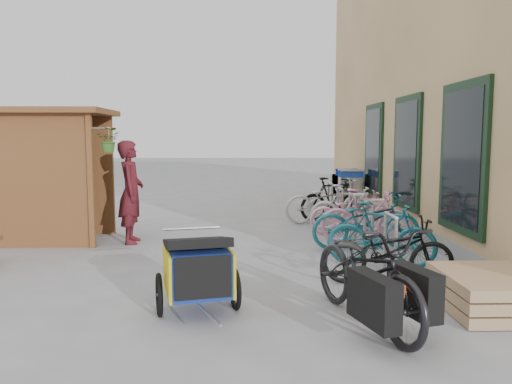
{
  "coord_description": "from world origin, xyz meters",
  "views": [
    {
      "loc": [
        0.31,
        -6.64,
        1.89
      ],
      "look_at": [
        0.5,
        1.5,
        1.0
      ],
      "focal_mm": 35.0,
      "sensor_mm": 36.0,
      "label": 1
    }
  ],
  "objects_px": {
    "bike_2": "(366,221)",
    "bike_4": "(352,213)",
    "cargo_bike": "(368,274)",
    "bike_1": "(381,234)",
    "bike_0": "(388,250)",
    "bike_3": "(367,216)",
    "kiosk": "(46,156)",
    "bike_7": "(333,199)",
    "person_kiosk": "(131,192)",
    "shopping_carts": "(346,185)",
    "child_trailer": "(198,267)",
    "pallet_stack": "(490,292)",
    "bike_6": "(328,201)",
    "bike_5": "(349,208)"
  },
  "relations": [
    {
      "from": "bike_2",
      "to": "bike_4",
      "type": "height_order",
      "value": "bike_2"
    },
    {
      "from": "cargo_bike",
      "to": "bike_1",
      "type": "distance_m",
      "value": 2.43
    },
    {
      "from": "bike_0",
      "to": "bike_3",
      "type": "relative_size",
      "value": 1.03
    },
    {
      "from": "kiosk",
      "to": "bike_7",
      "type": "bearing_deg",
      "value": 20.71
    },
    {
      "from": "cargo_bike",
      "to": "bike_3",
      "type": "height_order",
      "value": "cargo_bike"
    },
    {
      "from": "person_kiosk",
      "to": "bike_4",
      "type": "height_order",
      "value": "person_kiosk"
    },
    {
      "from": "bike_2",
      "to": "bike_7",
      "type": "bearing_deg",
      "value": -0.44
    },
    {
      "from": "kiosk",
      "to": "shopping_carts",
      "type": "distance_m",
      "value": 7.5
    },
    {
      "from": "bike_2",
      "to": "child_trailer",
      "type": "bearing_deg",
      "value": 138.31
    },
    {
      "from": "kiosk",
      "to": "bike_2",
      "type": "distance_m",
      "value": 5.81
    },
    {
      "from": "pallet_stack",
      "to": "bike_1",
      "type": "xyz_separation_m",
      "value": [
        -0.68,
        1.92,
        0.27
      ]
    },
    {
      "from": "bike_0",
      "to": "bike_7",
      "type": "xyz_separation_m",
      "value": [
        0.18,
        4.97,
        0.06
      ]
    },
    {
      "from": "bike_0",
      "to": "child_trailer",
      "type": "bearing_deg",
      "value": 117.24
    },
    {
      "from": "child_trailer",
      "to": "bike_6",
      "type": "height_order",
      "value": "bike_6"
    },
    {
      "from": "bike_3",
      "to": "bike_2",
      "type": "bearing_deg",
      "value": 176.03
    },
    {
      "from": "bike_1",
      "to": "bike_2",
      "type": "relative_size",
      "value": 0.86
    },
    {
      "from": "bike_1",
      "to": "bike_7",
      "type": "bearing_deg",
      "value": 17.88
    },
    {
      "from": "bike_0",
      "to": "bike_2",
      "type": "xyz_separation_m",
      "value": [
        0.21,
        2.02,
        0.04
      ]
    },
    {
      "from": "kiosk",
      "to": "child_trailer",
      "type": "distance_m",
      "value": 5.02
    },
    {
      "from": "person_kiosk",
      "to": "bike_6",
      "type": "xyz_separation_m",
      "value": [
        3.86,
        1.89,
        -0.42
      ]
    },
    {
      "from": "bike_3",
      "to": "bike_4",
      "type": "distance_m",
      "value": 0.8
    },
    {
      "from": "kiosk",
      "to": "shopping_carts",
      "type": "bearing_deg",
      "value": 32.5
    },
    {
      "from": "bike_5",
      "to": "bike_2",
      "type": "bearing_deg",
      "value": -167.69
    },
    {
      "from": "person_kiosk",
      "to": "bike_7",
      "type": "relative_size",
      "value": 1.11
    },
    {
      "from": "bike_7",
      "to": "person_kiosk",
      "type": "bearing_deg",
      "value": 100.28
    },
    {
      "from": "bike_3",
      "to": "bike_4",
      "type": "bearing_deg",
      "value": 16.93
    },
    {
      "from": "kiosk",
      "to": "bike_5",
      "type": "bearing_deg",
      "value": 8.21
    },
    {
      "from": "child_trailer",
      "to": "bike_7",
      "type": "distance_m",
      "value": 6.46
    },
    {
      "from": "kiosk",
      "to": "bike_1",
      "type": "relative_size",
      "value": 1.57
    },
    {
      "from": "person_kiosk",
      "to": "bike_3",
      "type": "distance_m",
      "value": 4.24
    },
    {
      "from": "bike_1",
      "to": "bike_2",
      "type": "bearing_deg",
      "value": 15.69
    },
    {
      "from": "kiosk",
      "to": "pallet_stack",
      "type": "relative_size",
      "value": 2.08
    },
    {
      "from": "pallet_stack",
      "to": "bike_6",
      "type": "distance_m",
      "value": 5.63
    },
    {
      "from": "bike_0",
      "to": "bike_4",
      "type": "height_order",
      "value": "bike_0"
    },
    {
      "from": "bike_1",
      "to": "bike_6",
      "type": "relative_size",
      "value": 0.84
    },
    {
      "from": "child_trailer",
      "to": "bike_4",
      "type": "bearing_deg",
      "value": 45.22
    },
    {
      "from": "bike_3",
      "to": "bike_6",
      "type": "xyz_separation_m",
      "value": [
        -0.35,
        2.05,
        0.01
      ]
    },
    {
      "from": "shopping_carts",
      "to": "bike_5",
      "type": "relative_size",
      "value": 1.06
    },
    {
      "from": "child_trailer",
      "to": "bike_5",
      "type": "xyz_separation_m",
      "value": [
        2.63,
        4.64,
        -0.02
      ]
    },
    {
      "from": "bike_1",
      "to": "bike_4",
      "type": "relative_size",
      "value": 0.96
    },
    {
      "from": "shopping_carts",
      "to": "cargo_bike",
      "type": "distance_m",
      "value": 8.38
    },
    {
      "from": "bike_5",
      "to": "bike_6",
      "type": "bearing_deg",
      "value": 32.6
    },
    {
      "from": "pallet_stack",
      "to": "bike_2",
      "type": "bearing_deg",
      "value": 101.71
    },
    {
      "from": "kiosk",
      "to": "bike_5",
      "type": "distance_m",
      "value": 5.86
    },
    {
      "from": "shopping_carts",
      "to": "cargo_bike",
      "type": "height_order",
      "value": "shopping_carts"
    },
    {
      "from": "bike_2",
      "to": "bike_6",
      "type": "xyz_separation_m",
      "value": [
        -0.23,
        2.51,
        0.02
      ]
    },
    {
      "from": "shopping_carts",
      "to": "bike_0",
      "type": "distance_m",
      "value": 6.9
    },
    {
      "from": "bike_4",
      "to": "bike_7",
      "type": "bearing_deg",
      "value": 6.25
    },
    {
      "from": "bike_2",
      "to": "kiosk",
      "type": "bearing_deg",
      "value": 80.6
    },
    {
      "from": "bike_1",
      "to": "pallet_stack",
      "type": "bearing_deg",
      "value": -142.48
    }
  ]
}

